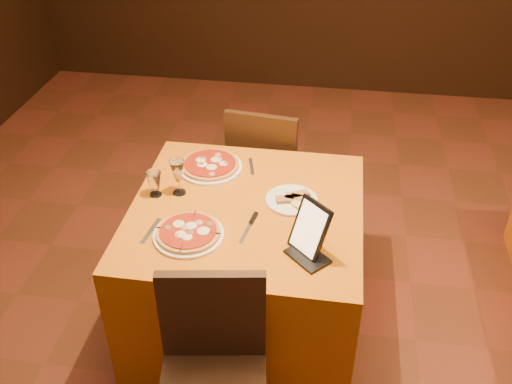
# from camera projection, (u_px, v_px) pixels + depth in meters

# --- Properties ---
(main_table) EXTENTS (1.10, 1.10, 0.75)m
(main_table) POSITION_uv_depth(u_px,v_px,m) (247.00, 266.00, 2.93)
(main_table) COLOR #C3630C
(main_table) RESTS_ON floor
(chair_main_far) EXTENTS (0.52, 0.52, 0.91)m
(chair_main_far) POSITION_uv_depth(u_px,v_px,m) (269.00, 167.00, 3.55)
(chair_main_far) COLOR black
(chair_main_far) RESTS_ON floor
(pizza_near) EXTENTS (0.32, 0.32, 0.03)m
(pizza_near) POSITION_uv_depth(u_px,v_px,m) (188.00, 234.00, 2.53)
(pizza_near) COLOR white
(pizza_near) RESTS_ON main_table
(pizza_far) EXTENTS (0.34, 0.34, 0.03)m
(pizza_far) POSITION_uv_depth(u_px,v_px,m) (210.00, 166.00, 2.99)
(pizza_far) COLOR white
(pizza_far) RESTS_ON main_table
(cutlet_dish) EXTENTS (0.25, 0.25, 0.03)m
(cutlet_dish) POSITION_uv_depth(u_px,v_px,m) (292.00, 199.00, 2.75)
(cutlet_dish) COLOR white
(cutlet_dish) RESTS_ON main_table
(wine_glass) EXTENTS (0.11, 0.11, 0.19)m
(wine_glass) POSITION_uv_depth(u_px,v_px,m) (178.00, 177.00, 2.76)
(wine_glass) COLOR #FEE190
(wine_glass) RESTS_ON main_table
(water_glass) EXTENTS (0.09, 0.09, 0.13)m
(water_glass) POSITION_uv_depth(u_px,v_px,m) (155.00, 184.00, 2.76)
(water_glass) COLOR silver
(water_glass) RESTS_ON main_table
(tablet) EXTENTS (0.19, 0.19, 0.23)m
(tablet) POSITION_uv_depth(u_px,v_px,m) (310.00, 228.00, 2.39)
(tablet) COLOR black
(tablet) RESTS_ON main_table
(knife) EXTENTS (0.05, 0.19, 0.01)m
(knife) POSITION_uv_depth(u_px,v_px,m) (248.00, 230.00, 2.57)
(knife) COLOR silver
(knife) RESTS_ON main_table
(fork_near) EXTENTS (0.04, 0.18, 0.01)m
(fork_near) POSITION_uv_depth(u_px,v_px,m) (151.00, 231.00, 2.56)
(fork_near) COLOR silver
(fork_near) RESTS_ON main_table
(fork_far) EXTENTS (0.06, 0.16, 0.01)m
(fork_far) POSITION_uv_depth(u_px,v_px,m) (252.00, 167.00, 3.00)
(fork_far) COLOR silver
(fork_far) RESTS_ON main_table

